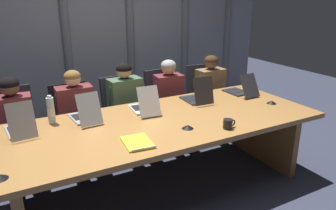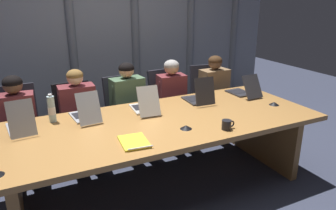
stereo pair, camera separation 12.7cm
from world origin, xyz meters
The scene contains 23 objects.
ground_plane centered at (0.00, 0.00, 0.00)m, with size 11.70×11.70×0.00m, color #383D51.
conference_table centered at (0.00, 0.00, 0.59)m, with size 3.21×1.27×0.75m.
curtain_backdrop centered at (0.00, 2.06, 1.31)m, with size 5.85×0.17×2.61m.
laptop_left_end centered at (-1.23, 0.30, 0.81)m, with size 0.25×0.45×0.33m.
laptop_left_mid centered at (-0.65, 0.35, 0.81)m, with size 0.25×0.45×0.31m.
laptop_center centered at (-0.04, 0.30, 0.80)m, with size 0.25×0.47×0.30m.
laptop_right_mid centered at (0.63, 0.31, 0.81)m, with size 0.25×0.41×0.32m.
laptop_right_end centered at (1.27, 0.31, 0.80)m, with size 0.24×0.45×0.27m.
office_chair_left_end centered at (-1.24, 1.02, 0.35)m, with size 0.60×0.60×0.96m.
office_chair_left_mid centered at (-0.62, 1.01, 0.34)m, with size 0.60×0.60×0.92m.
office_chair_center centered at (0.00, 1.02, 0.35)m, with size 0.60×0.60×0.93m.
office_chair_right_mid centered at (0.61, 1.02, 0.35)m, with size 0.60×0.60×0.96m.
office_chair_right_end centered at (1.24, 1.02, 0.35)m, with size 0.60×0.61×0.95m.
person_left_end centered at (-1.25, 0.86, 0.64)m, with size 0.41×0.56×1.13m.
person_left_mid centered at (-0.61, 0.86, 0.64)m, with size 0.42×0.55×1.13m.
person_center centered at (0.01, 0.86, 0.65)m, with size 0.43×0.57×1.15m.
person_right_mid centered at (0.60, 0.85, 0.64)m, with size 0.39×0.56×1.13m.
person_right_end centered at (1.28, 0.86, 0.64)m, with size 0.41×0.55×1.13m.
water_bottle_primary centered at (-0.94, 0.43, 0.87)m, with size 0.07×0.07×0.28m.
coffee_mug_near centered at (0.46, -0.47, 0.79)m, with size 0.13×0.09×0.09m.
conference_mic_middle centered at (0.13, -0.30, 0.76)m, with size 0.11×0.11×0.04m, color black.
conference_mic_right_side centered at (1.34, -0.14, 0.76)m, with size 0.11×0.11×0.04m, color black.
spiral_notepad centered at (-0.40, -0.36, 0.75)m, with size 0.25×0.33×0.03m.
Camera 2 is at (-1.22, -2.67, 1.92)m, focal length 34.46 mm.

